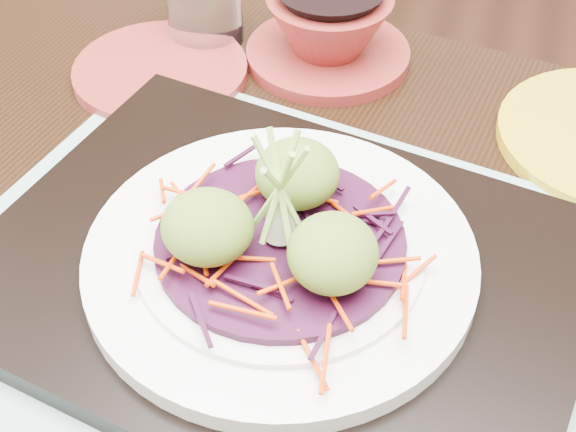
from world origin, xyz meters
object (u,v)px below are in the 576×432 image
(terracotta_side_plate, at_px, (160,71))
(terracotta_bowl_set, at_px, (329,32))
(dining_table, at_px, (263,320))
(serving_tray, at_px, (281,273))
(white_plate, at_px, (280,255))

(terracotta_side_plate, distance_m, terracotta_bowl_set, 0.17)
(dining_table, bearing_deg, serving_tray, -41.72)
(serving_tray, distance_m, terracotta_bowl_set, 0.31)
(white_plate, distance_m, terracotta_side_plate, 0.31)
(serving_tray, xyz_separation_m, terracotta_side_plate, (-0.20, 0.23, -0.01))
(dining_table, bearing_deg, terracotta_bowl_set, 101.95)
(dining_table, height_order, serving_tray, serving_tray)
(dining_table, relative_size, white_plate, 4.16)
(serving_tray, bearing_deg, dining_table, 140.35)
(dining_table, bearing_deg, terracotta_side_plate, 138.80)
(terracotta_side_plate, bearing_deg, terracotta_bowl_set, 26.53)
(white_plate, bearing_deg, terracotta_side_plate, 129.83)
(serving_tray, xyz_separation_m, terracotta_bowl_set, (-0.04, 0.31, 0.02))
(white_plate, bearing_deg, terracotta_bowl_set, 97.54)
(dining_table, distance_m, white_plate, 0.13)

